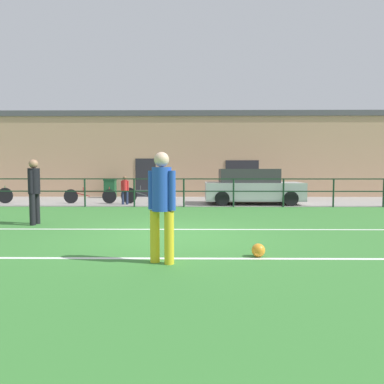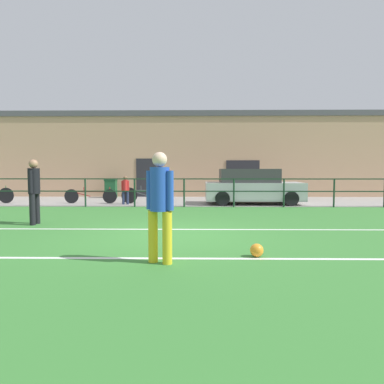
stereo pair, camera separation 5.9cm
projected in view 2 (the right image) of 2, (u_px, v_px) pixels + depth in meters
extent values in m
cube|color=#387A33|center=(174.00, 235.00, 8.11)|extent=(60.00, 44.00, 0.04)
cube|color=white|center=(176.00, 229.00, 8.80)|extent=(36.00, 0.11, 0.00)
cube|color=white|center=(165.00, 258.00, 5.93)|extent=(36.00, 0.11, 0.00)
cube|color=gray|center=(186.00, 201.00, 16.59)|extent=(48.00, 5.00, 0.02)
cylinder|color=#193823|center=(36.00, 192.00, 14.15)|extent=(0.07, 0.07, 1.15)
cylinder|color=#193823|center=(85.00, 193.00, 14.12)|extent=(0.07, 0.07, 1.15)
cylinder|color=#193823|center=(135.00, 193.00, 14.09)|extent=(0.07, 0.07, 1.15)
cylinder|color=#193823|center=(184.00, 193.00, 14.06)|extent=(0.07, 0.07, 1.15)
cylinder|color=#193823|center=(234.00, 193.00, 14.02)|extent=(0.07, 0.07, 1.15)
cylinder|color=#193823|center=(284.00, 193.00, 13.99)|extent=(0.07, 0.07, 1.15)
cylinder|color=#193823|center=(334.00, 193.00, 13.96)|extent=(0.07, 0.07, 1.15)
cylinder|color=#193823|center=(384.00, 193.00, 13.93)|extent=(0.07, 0.07, 1.15)
cube|color=#193823|center=(184.00, 179.00, 14.02)|extent=(36.00, 0.04, 0.04)
cube|color=#193823|center=(184.00, 191.00, 14.05)|extent=(36.00, 0.04, 0.04)
cube|color=tan|center=(188.00, 158.00, 20.14)|extent=(28.00, 2.40, 4.38)
cube|color=#232328|center=(146.00, 178.00, 19.04)|extent=(1.10, 0.04, 2.10)
cube|color=#232328|center=(243.00, 170.00, 18.93)|extent=(1.80, 0.04, 1.10)
cube|color=#4C4C51|center=(188.00, 117.00, 19.99)|extent=(28.00, 2.56, 0.30)
cylinder|color=black|center=(37.00, 209.00, 9.71)|extent=(0.15, 0.15, 0.84)
cylinder|color=black|center=(32.00, 210.00, 9.45)|extent=(0.15, 0.15, 0.84)
cylinder|color=black|center=(34.00, 181.00, 9.53)|extent=(0.31, 0.31, 0.70)
sphere|color=#A37556|center=(33.00, 164.00, 9.50)|extent=(0.24, 0.24, 0.24)
cylinder|color=black|center=(37.00, 181.00, 9.72)|extent=(0.11, 0.11, 0.62)
cylinder|color=black|center=(31.00, 182.00, 9.34)|extent=(0.11, 0.11, 0.62)
cylinder|color=gold|center=(153.00, 236.00, 5.67)|extent=(0.15, 0.15, 0.85)
cylinder|color=gold|center=(167.00, 238.00, 5.56)|extent=(0.15, 0.15, 0.85)
cylinder|color=blue|center=(160.00, 189.00, 5.57)|extent=(0.31, 0.31, 0.70)
sphere|color=beige|center=(160.00, 160.00, 5.54)|extent=(0.24, 0.24, 0.24)
cylinder|color=blue|center=(150.00, 190.00, 5.65)|extent=(0.11, 0.11, 0.63)
cylinder|color=blue|center=(170.00, 191.00, 5.49)|extent=(0.11, 0.11, 0.63)
sphere|color=orange|center=(257.00, 250.00, 6.02)|extent=(0.23, 0.23, 0.23)
cylinder|color=#232D4C|center=(128.00, 198.00, 14.88)|extent=(0.10, 0.10, 0.57)
cylinder|color=#232D4C|center=(123.00, 198.00, 14.88)|extent=(0.10, 0.10, 0.57)
cylinder|color=red|center=(125.00, 185.00, 14.85)|extent=(0.21, 0.21, 0.47)
sphere|color=brown|center=(125.00, 178.00, 14.83)|extent=(0.16, 0.16, 0.16)
cylinder|color=red|center=(128.00, 186.00, 14.85)|extent=(0.07, 0.07, 0.42)
cylinder|color=red|center=(122.00, 186.00, 14.85)|extent=(0.07, 0.07, 0.42)
cube|color=#B7B7BC|center=(253.00, 191.00, 15.15)|extent=(4.13, 1.84, 0.76)
cube|color=#373738|center=(249.00, 176.00, 15.11)|extent=(2.48, 1.54, 0.58)
cylinder|color=black|center=(222.00, 198.00, 14.31)|extent=(0.60, 0.18, 0.60)
cylinder|color=black|center=(291.00, 199.00, 14.26)|extent=(0.60, 0.18, 0.60)
cylinder|color=black|center=(220.00, 195.00, 16.07)|extent=(0.60, 0.18, 0.60)
cylinder|color=black|center=(281.00, 195.00, 16.02)|extent=(0.60, 0.18, 0.60)
cylinder|color=black|center=(6.00, 195.00, 15.40)|extent=(0.69, 0.04, 0.69)
cylinder|color=#1E6633|center=(6.00, 189.00, 15.38)|extent=(0.03, 0.03, 0.28)
cylinder|color=black|center=(129.00, 195.00, 15.31)|extent=(0.70, 0.04, 0.70)
cylinder|color=black|center=(165.00, 195.00, 15.28)|extent=(0.70, 0.04, 0.70)
cube|color=#4C5156|center=(147.00, 190.00, 15.28)|extent=(1.23, 0.04, 0.04)
cube|color=#4C5156|center=(138.00, 193.00, 15.29)|extent=(0.77, 0.03, 0.25)
cylinder|color=#4C5156|center=(141.00, 188.00, 15.28)|extent=(0.03, 0.03, 0.20)
cylinder|color=#4C5156|center=(165.00, 189.00, 15.26)|extent=(0.03, 0.03, 0.28)
cylinder|color=black|center=(72.00, 196.00, 15.35)|extent=(0.62, 0.04, 0.62)
cylinder|color=black|center=(110.00, 196.00, 15.32)|extent=(0.62, 0.04, 0.62)
cube|color=maroon|center=(91.00, 192.00, 15.32)|extent=(1.32, 0.04, 0.04)
cube|color=maroon|center=(81.00, 194.00, 15.34)|extent=(0.83, 0.03, 0.23)
cylinder|color=maroon|center=(84.00, 189.00, 15.32)|extent=(0.03, 0.03, 0.20)
cylinder|color=maroon|center=(110.00, 190.00, 15.31)|extent=(0.03, 0.03, 0.28)
cube|color=#194C28|center=(111.00, 189.00, 18.44)|extent=(0.57, 0.48, 0.89)
cube|color=#143D20|center=(111.00, 180.00, 18.41)|extent=(0.60, 0.51, 0.08)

